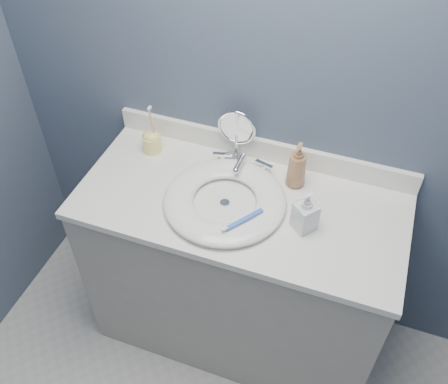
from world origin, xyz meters
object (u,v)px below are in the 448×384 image
at_px(makeup_mirror, 237,133).
at_px(soap_bottle_clear, 306,211).
at_px(soap_bottle_amber, 297,165).
at_px(toothbrush_holder, 152,141).

height_order(makeup_mirror, soap_bottle_clear, makeup_mirror).
xyz_separation_m(makeup_mirror, soap_bottle_amber, (0.26, -0.07, -0.03)).
bearing_deg(soap_bottle_clear, makeup_mirror, -178.07).
distance_m(soap_bottle_amber, toothbrush_holder, 0.60).
bearing_deg(makeup_mirror, soap_bottle_clear, -38.49).
distance_m(makeup_mirror, soap_bottle_amber, 0.27).
bearing_deg(toothbrush_holder, makeup_mirror, 12.50).
relative_size(makeup_mirror, soap_bottle_clear, 1.42).
xyz_separation_m(soap_bottle_amber, toothbrush_holder, (-0.59, -0.01, -0.05)).
bearing_deg(soap_bottle_amber, soap_bottle_clear, -64.50).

